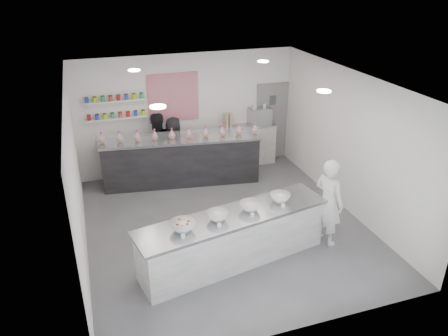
{
  "coord_description": "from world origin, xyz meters",
  "views": [
    {
      "loc": [
        -2.43,
        -7.26,
        4.91
      ],
      "look_at": [
        0.1,
        0.4,
        1.13
      ],
      "focal_mm": 35.0,
      "sensor_mm": 36.0,
      "label": 1
    }
  ],
  "objects_px": {
    "espresso_machine": "(260,116)",
    "staff_right": "(174,148)",
    "espresso_ledge": "(248,145)",
    "prep_counter": "(234,238)",
    "woman_prep": "(328,202)",
    "back_bar": "(182,161)",
    "staff_left": "(157,147)"
  },
  "relations": [
    {
      "from": "staff_left",
      "to": "prep_counter",
      "type": "bearing_deg",
      "value": 88.18
    },
    {
      "from": "espresso_machine",
      "to": "woman_prep",
      "type": "bearing_deg",
      "value": -93.19
    },
    {
      "from": "back_bar",
      "to": "espresso_machine",
      "type": "distance_m",
      "value": 2.43
    },
    {
      "from": "back_bar",
      "to": "espresso_ledge",
      "type": "bearing_deg",
      "value": 24.87
    },
    {
      "from": "espresso_machine",
      "to": "staff_right",
      "type": "bearing_deg",
      "value": -175.52
    },
    {
      "from": "back_bar",
      "to": "staff_right",
      "type": "bearing_deg",
      "value": 110.03
    },
    {
      "from": "back_bar",
      "to": "staff_right",
      "type": "xyz_separation_m",
      "value": [
        -0.08,
        0.39,
        0.2
      ]
    },
    {
      "from": "espresso_machine",
      "to": "staff_right",
      "type": "xyz_separation_m",
      "value": [
        -2.33,
        -0.18,
        -0.52
      ]
    },
    {
      "from": "prep_counter",
      "to": "back_bar",
      "type": "relative_size",
      "value": 0.94
    },
    {
      "from": "espresso_ledge",
      "to": "espresso_machine",
      "type": "distance_m",
      "value": 0.82
    },
    {
      "from": "staff_right",
      "to": "prep_counter",
      "type": "bearing_deg",
      "value": 104.01
    },
    {
      "from": "espresso_ledge",
      "to": "woman_prep",
      "type": "relative_size",
      "value": 0.84
    },
    {
      "from": "prep_counter",
      "to": "woman_prep",
      "type": "height_order",
      "value": "woman_prep"
    },
    {
      "from": "prep_counter",
      "to": "back_bar",
      "type": "distance_m",
      "value": 3.36
    },
    {
      "from": "espresso_machine",
      "to": "staff_left",
      "type": "relative_size",
      "value": 0.33
    },
    {
      "from": "woman_prep",
      "to": "back_bar",
      "type": "bearing_deg",
      "value": 11.32
    },
    {
      "from": "espresso_ledge",
      "to": "staff_right",
      "type": "distance_m",
      "value": 2.04
    },
    {
      "from": "espresso_ledge",
      "to": "staff_right",
      "type": "height_order",
      "value": "staff_right"
    },
    {
      "from": "back_bar",
      "to": "woman_prep",
      "type": "bearing_deg",
      "value": -50.24
    },
    {
      "from": "prep_counter",
      "to": "espresso_machine",
      "type": "distance_m",
      "value": 4.53
    },
    {
      "from": "back_bar",
      "to": "woman_prep",
      "type": "relative_size",
      "value": 2.16
    },
    {
      "from": "back_bar",
      "to": "staff_left",
      "type": "height_order",
      "value": "staff_left"
    },
    {
      "from": "staff_right",
      "to": "espresso_machine",
      "type": "bearing_deg",
      "value": -165.1
    },
    {
      "from": "prep_counter",
      "to": "staff_left",
      "type": "xyz_separation_m",
      "value": [
        -0.67,
        3.75,
        0.38
      ]
    },
    {
      "from": "back_bar",
      "to": "espresso_ledge",
      "type": "relative_size",
      "value": 2.57
    },
    {
      "from": "espresso_ledge",
      "to": "woman_prep",
      "type": "distance_m",
      "value": 3.92
    },
    {
      "from": "espresso_ledge",
      "to": "espresso_machine",
      "type": "height_order",
      "value": "espresso_machine"
    },
    {
      "from": "staff_left",
      "to": "staff_right",
      "type": "bearing_deg",
      "value": 167.75
    },
    {
      "from": "back_bar",
      "to": "espresso_ledge",
      "type": "height_order",
      "value": "back_bar"
    },
    {
      "from": "back_bar",
      "to": "espresso_machine",
      "type": "bearing_deg",
      "value": 22.62
    },
    {
      "from": "espresso_ledge",
      "to": "prep_counter",
      "type": "bearing_deg",
      "value": -114.33
    },
    {
      "from": "back_bar",
      "to": "woman_prep",
      "type": "distance_m",
      "value": 3.91
    }
  ]
}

